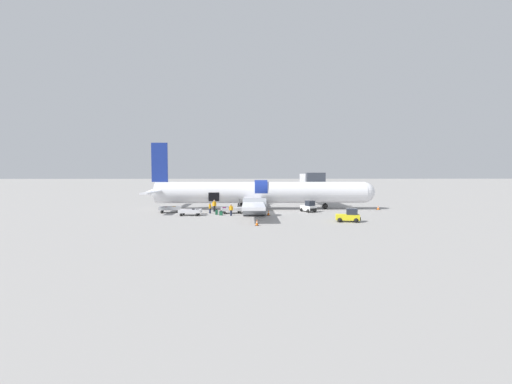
% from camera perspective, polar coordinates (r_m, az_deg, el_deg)
% --- Properties ---
extents(ground_plane, '(500.00, 500.00, 0.00)m').
position_cam_1_polar(ground_plane, '(51.73, 1.61, -3.46)').
color(ground_plane, gray).
extents(jet_bridge_stub, '(3.17, 11.08, 6.02)m').
position_cam_1_polar(jet_bridge_stub, '(63.40, 9.20, 1.85)').
color(jet_bridge_stub, '#4C4C51').
rests_on(jet_bridge_stub, ground_plane).
extents(airplane, '(37.97, 33.23, 10.88)m').
position_cam_1_polar(airplane, '(56.20, 0.27, -0.18)').
color(airplane, silver).
rests_on(airplane, ground_plane).
extents(baggage_tug_lead, '(3.12, 2.08, 1.67)m').
position_cam_1_polar(baggage_tug_lead, '(43.72, 15.19, -3.92)').
color(baggage_tug_lead, yellow).
rests_on(baggage_tug_lead, ground_plane).
extents(baggage_tug_mid, '(2.43, 2.90, 1.76)m').
position_cam_1_polar(baggage_tug_mid, '(53.21, 8.78, -2.52)').
color(baggage_tug_mid, white).
rests_on(baggage_tug_mid, ground_plane).
extents(baggage_cart_loading, '(4.25, 2.32, 0.92)m').
position_cam_1_polar(baggage_cart_loading, '(51.00, -4.05, -3.07)').
color(baggage_cart_loading, silver).
rests_on(baggage_cart_loading, ground_plane).
extents(baggage_cart_queued, '(4.07, 2.08, 1.01)m').
position_cam_1_polar(baggage_cart_queued, '(49.28, -10.78, -3.34)').
color(baggage_cart_queued, silver).
rests_on(baggage_cart_queued, ground_plane).
extents(baggage_cart_empty, '(4.31, 2.32, 0.96)m').
position_cam_1_polar(baggage_cart_empty, '(53.31, -14.07, -2.85)').
color(baggage_cart_empty, '#B7BABF').
rests_on(baggage_cart_empty, ground_plane).
extents(ground_crew_loader_a, '(0.63, 0.45, 1.81)m').
position_cam_1_polar(ground_crew_loader_a, '(51.16, 0.41, -2.47)').
color(ground_crew_loader_a, '#1E2338').
rests_on(ground_crew_loader_a, ground_plane).
extents(ground_crew_loader_b, '(0.63, 0.44, 1.82)m').
position_cam_1_polar(ground_crew_loader_b, '(53.36, -6.97, -2.24)').
color(ground_crew_loader_b, black).
rests_on(ground_crew_loader_b, ground_plane).
extents(ground_crew_driver, '(0.42, 0.54, 1.56)m').
position_cam_1_polar(ground_crew_driver, '(51.22, -7.68, -2.64)').
color(ground_crew_driver, '#1E2338').
rests_on(ground_crew_driver, ground_plane).
extents(ground_crew_supervisor, '(0.56, 0.59, 1.80)m').
position_cam_1_polar(ground_crew_supervisor, '(52.42, 0.14, -2.33)').
color(ground_crew_supervisor, '#1E2338').
rests_on(ground_crew_supervisor, ground_plane).
extents(ground_crew_helper, '(0.57, 0.42, 1.64)m').
position_cam_1_polar(ground_crew_helper, '(48.15, -4.19, -2.95)').
color(ground_crew_helper, '#1E2338').
rests_on(ground_crew_helper, ground_plane).
extents(ground_crew_marshal, '(0.52, 0.52, 1.62)m').
position_cam_1_polar(ground_crew_marshal, '(52.76, -1.07, -2.40)').
color(ground_crew_marshal, '#2D2D33').
rests_on(ground_crew_marshal, ground_plane).
extents(suitcase_on_tarmac_upright, '(0.49, 0.35, 0.72)m').
position_cam_1_polar(suitcase_on_tarmac_upright, '(48.75, -5.85, -3.54)').
color(suitcase_on_tarmac_upright, '#14472D').
rests_on(suitcase_on_tarmac_upright, ground_plane).
extents(suitcase_on_tarmac_spare, '(0.35, 0.30, 0.82)m').
position_cam_1_polar(suitcase_on_tarmac_spare, '(49.63, -6.59, -3.36)').
color(suitcase_on_tarmac_spare, '#14472D').
rests_on(suitcase_on_tarmac_spare, ground_plane).
extents(safety_cone_nose, '(0.59, 0.59, 0.67)m').
position_cam_1_polar(safety_cone_nose, '(59.13, 19.71, -2.49)').
color(safety_cone_nose, black).
rests_on(safety_cone_nose, ground_plane).
extents(safety_cone_engine_left, '(0.46, 0.46, 0.72)m').
position_cam_1_polar(safety_cone_engine_left, '(39.36, 0.14, -5.13)').
color(safety_cone_engine_left, black).
rests_on(safety_cone_engine_left, ground_plane).
extents(safety_cone_wingtip, '(0.52, 0.52, 0.78)m').
position_cam_1_polar(safety_cone_wingtip, '(48.46, 2.09, -3.49)').
color(safety_cone_wingtip, black).
rests_on(safety_cone_wingtip, ground_plane).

